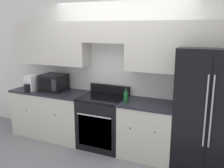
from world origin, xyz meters
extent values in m
plane|color=gray|center=(0.00, 0.00, 0.00)|extent=(12.00, 12.00, 0.00)
cube|color=white|center=(0.00, 0.66, 1.30)|extent=(8.00, 0.06, 2.60)
cube|color=beige|center=(-1.28, 0.46, 1.77)|extent=(1.45, 0.33, 0.78)
cube|color=beige|center=(-0.17, 0.46, 1.99)|extent=(0.77, 0.33, 0.35)
cube|color=beige|center=(1.11, 0.46, 1.77)|extent=(1.80, 0.33, 0.78)
cube|color=beige|center=(-1.28, 0.31, 0.43)|extent=(1.45, 0.62, 0.86)
cube|color=#23232D|center=(-1.28, 0.31, 0.88)|extent=(1.48, 0.64, 0.03)
sphere|color=black|center=(-1.61, 0.00, 0.56)|extent=(0.03, 0.03, 0.03)
sphere|color=black|center=(-0.96, 0.00, 0.56)|extent=(0.03, 0.03, 0.03)
cube|color=beige|center=(0.64, 0.31, 0.43)|extent=(0.85, 0.62, 0.86)
cube|color=#23232D|center=(0.64, 0.31, 0.88)|extent=(0.88, 0.64, 0.03)
sphere|color=black|center=(0.45, 0.00, 0.56)|extent=(0.03, 0.03, 0.03)
sphere|color=black|center=(0.83, 0.00, 0.56)|extent=(0.03, 0.03, 0.03)
cube|color=black|center=(-0.17, 0.31, 0.43)|extent=(0.77, 0.62, 0.86)
cube|color=black|center=(-0.17, 0.01, 0.39)|extent=(0.62, 0.01, 0.55)
cube|color=black|center=(-0.17, 0.31, 0.88)|extent=(0.77, 0.62, 0.04)
cube|color=black|center=(-0.17, 0.59, 0.98)|extent=(0.77, 0.04, 0.16)
cylinder|color=silver|center=(-0.17, -0.02, 0.67)|extent=(0.62, 0.02, 0.02)
cube|color=black|center=(1.54, 0.37, 0.90)|extent=(0.95, 0.74, 1.80)
cube|color=black|center=(1.54, 0.00, 0.90)|extent=(0.01, 0.01, 1.65)
cylinder|color=#B7B7BC|center=(1.50, -0.02, 0.99)|extent=(0.02, 0.02, 0.99)
cylinder|color=#B7B7BC|center=(1.57, -0.02, 0.99)|extent=(0.02, 0.02, 0.99)
cube|color=black|center=(-1.23, 0.36, 1.05)|extent=(0.44, 0.40, 0.31)
cube|color=black|center=(-1.27, 0.15, 1.05)|extent=(0.24, 0.01, 0.20)
cube|color=#262628|center=(-1.07, 0.15, 1.05)|extent=(0.10, 0.01, 0.22)
cylinder|color=#195928|center=(0.30, 0.19, 0.98)|extent=(0.07, 0.07, 0.17)
cylinder|color=#195928|center=(0.30, 0.19, 1.09)|extent=(0.03, 0.03, 0.05)
cylinder|color=black|center=(0.30, 0.19, 1.12)|extent=(0.04, 0.04, 0.02)
cube|color=white|center=(-1.60, 0.18, 1.04)|extent=(0.17, 0.22, 0.29)
cylinder|color=black|center=(-1.60, 0.06, 0.98)|extent=(0.12, 0.12, 0.13)
camera|label=1|loc=(1.67, -3.36, 2.07)|focal=40.00mm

